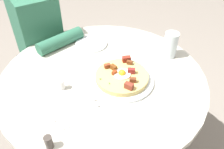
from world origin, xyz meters
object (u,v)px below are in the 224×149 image
breakfast_pizza (122,76)px  water_glass (170,45)px  pizza_plate (122,79)px  fork (74,106)px  dining_table (103,100)px  pepper_shaker (49,142)px  salt_shaker (61,84)px  knife (77,112)px  person_seated (42,54)px  bread_plate (91,44)px

breakfast_pizza → water_glass: (0.03, -0.31, 0.04)m
pizza_plate → fork: (-0.03, 0.25, 0.00)m
pizza_plate → breakfast_pizza: 0.02m
dining_table → pepper_shaker: 0.45m
salt_shaker → fork: bearing=179.9°
breakfast_pizza → knife: bearing=105.4°
pepper_shaker → pizza_plate: bearing=-68.9°
water_glass → knife: bearing=100.3°
dining_table → pepper_shaker: (-0.23, 0.34, 0.19)m
breakfast_pizza → fork: 0.25m
fork → pepper_shaker: bearing=46.1°
person_seated → bread_plate: size_ratio=6.65×
dining_table → fork: fork is taller
pizza_plate → bread_plate: size_ratio=1.69×
dining_table → fork: size_ratio=5.23×
bread_plate → knife: bread_plate is taller
bread_plate → fork: bread_plate is taller
knife → bread_plate: bearing=-117.4°
dining_table → knife: knife is taller
bread_plate → salt_shaker: (-0.24, 0.27, 0.02)m
pizza_plate → water_glass: (0.03, -0.31, 0.06)m
fork → salt_shaker: salt_shaker is taller
fork → knife: size_ratio=1.00×
fork → knife: (-0.04, 0.00, 0.00)m
person_seated → breakfast_pizza: person_seated is taller
dining_table → salt_shaker: 0.27m
salt_shaker → pepper_shaker: pepper_shaker is taller
dining_table → bread_plate: bearing=-16.8°
person_seated → bread_plate: 0.45m
fork → pepper_shaker: pepper_shaker is taller
person_seated → salt_shaker: size_ratio=23.89×
dining_table → pizza_plate: (-0.08, -0.06, 0.17)m
pepper_shaker → bread_plate: bearing=-40.7°
pizza_plate → knife: (-0.07, 0.25, 0.00)m
salt_shaker → dining_table: bearing=-95.0°
pizza_plate → person_seated: bearing=14.5°
dining_table → salt_shaker: size_ratio=19.83×
person_seated → breakfast_pizza: size_ratio=4.83×
water_glass → salt_shaker: water_glass is taller
person_seated → salt_shaker: 0.63m
dining_table → person_seated: 0.62m
knife → water_glass: 0.57m
breakfast_pizza → salt_shaker: size_ratio=4.95×
dining_table → breakfast_pizza: size_ratio=4.01×
breakfast_pizza → water_glass: water_glass is taller
dining_table → water_glass: water_glass is taller
breakfast_pizza → fork: bearing=97.8°
bread_plate → water_glass: 0.42m
fork → breakfast_pizza: bearing=-165.2°
bread_plate → salt_shaker: salt_shaker is taller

